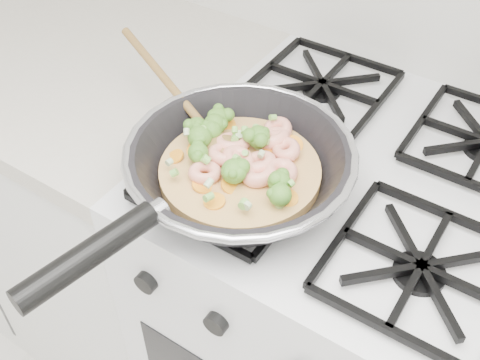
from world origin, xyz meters
The scene contains 3 objects.
stove centered at (0.00, 1.70, 0.46)m, with size 0.60×0.60×0.92m.
counter_left centered at (-0.80, 1.70, 0.45)m, with size 1.00×0.60×0.90m.
skillet centered at (-0.13, 1.54, 0.96)m, with size 0.49×0.52×0.10m.
Camera 1 is at (0.21, 1.04, 1.52)m, focal length 43.14 mm.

